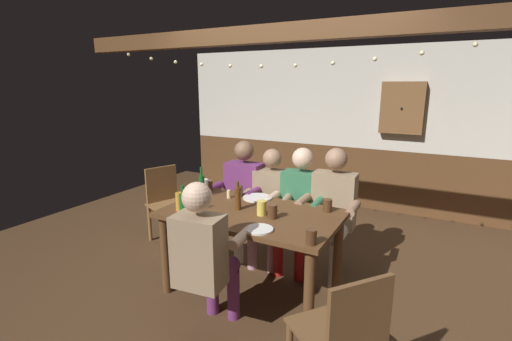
{
  "coord_description": "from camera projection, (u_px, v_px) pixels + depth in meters",
  "views": [
    {
      "loc": [
        1.43,
        -2.47,
        1.84
      ],
      "look_at": [
        0.0,
        0.19,
        1.12
      ],
      "focal_mm": 25.31,
      "sensor_mm": 36.0,
      "label": 1
    }
  ],
  "objects": [
    {
      "name": "pint_glass_2",
      "position": [
        272.0,
        212.0,
        2.94
      ],
      "size": [
        0.08,
        0.08,
        0.12
      ],
      "primitive_type": "cylinder",
      "color": "#4C2D19",
      "rests_on": "dining_table"
    },
    {
      "name": "pint_glass_7",
      "position": [
        209.0,
        186.0,
        3.71
      ],
      "size": [
        0.07,
        0.07,
        0.11
      ],
      "primitive_type": "cylinder",
      "color": "#4C2D19",
      "rests_on": "dining_table"
    },
    {
      "name": "wall_dart_cabinet",
      "position": [
        402.0,
        108.0,
        4.91
      ],
      "size": [
        0.56,
        0.15,
        0.7
      ],
      "color": "brown"
    },
    {
      "name": "ceiling_beam",
      "position": [
        281.0,
        33.0,
        3.23
      ],
      "size": [
        4.78,
        0.14,
        0.16
      ],
      "primitive_type": "cube",
      "color": "brown"
    },
    {
      "name": "chair_empty_near_right",
      "position": [
        344.0,
        337.0,
        2.0
      ],
      "size": [
        0.62,
        0.62,
        0.88
      ],
      "rotation": [
        0.0,
        0.0,
        0.9
      ],
      "color": "brown",
      "rests_on": "ground_plane"
    },
    {
      "name": "dining_table",
      "position": [
        252.0,
        224.0,
        3.14
      ],
      "size": [
        1.51,
        0.9,
        0.77
      ],
      "color": "brown",
      "rests_on": "ground_plane"
    },
    {
      "name": "pint_glass_5",
      "position": [
        311.0,
        237.0,
        2.47
      ],
      "size": [
        0.08,
        0.08,
        0.11
      ],
      "primitive_type": "cylinder",
      "color": "#4C2D19",
      "rests_on": "dining_table"
    },
    {
      "name": "pint_glass_6",
      "position": [
        186.0,
        197.0,
        3.27
      ],
      "size": [
        0.07,
        0.07,
        0.16
      ],
      "primitive_type": "cylinder",
      "color": "white",
      "rests_on": "dining_table"
    },
    {
      "name": "pint_glass_3",
      "position": [
        262.0,
        208.0,
        3.02
      ],
      "size": [
        0.08,
        0.08,
        0.13
      ],
      "primitive_type": "cylinder",
      "color": "#E5C64C",
      "rests_on": "dining_table"
    },
    {
      "name": "table_candle",
      "position": [
        229.0,
        194.0,
        3.47
      ],
      "size": [
        0.04,
        0.04,
        0.08
      ],
      "primitive_type": "cylinder",
      "color": "#F9E08C",
      "rests_on": "dining_table"
    },
    {
      "name": "back_wall_wainscot",
      "position": [
        341.0,
        175.0,
        5.66
      ],
      "size": [
        5.32,
        0.12,
        0.91
      ],
      "primitive_type": "cube",
      "color": "brown",
      "rests_on": "ground_plane"
    },
    {
      "name": "person_2",
      "position": [
        299.0,
        203.0,
        3.63
      ],
      "size": [
        0.55,
        0.55,
        1.23
      ],
      "rotation": [
        0.0,
        0.0,
        3.21
      ],
      "color": "#33724C",
      "rests_on": "ground_plane"
    },
    {
      "name": "pint_glass_8",
      "position": [
        180.0,
        202.0,
        3.12
      ],
      "size": [
        0.07,
        0.07,
        0.16
      ],
      "primitive_type": "cylinder",
      "color": "gold",
      "rests_on": "dining_table"
    },
    {
      "name": "back_wall_upper",
      "position": [
        345.0,
        98.0,
        5.38
      ],
      "size": [
        5.32,
        0.12,
        1.45
      ],
      "primitive_type": "cube",
      "color": "beige"
    },
    {
      "name": "bottle_0",
      "position": [
        202.0,
        185.0,
        3.5
      ],
      "size": [
        0.06,
        0.06,
        0.29
      ],
      "color": "#195923",
      "rests_on": "dining_table"
    },
    {
      "name": "person_4",
      "position": [
        205.0,
        254.0,
        2.56
      ],
      "size": [
        0.51,
        0.55,
        1.21
      ],
      "rotation": [
        0.0,
        0.0,
        0.11
      ],
      "color": "#997F60",
      "rests_on": "ground_plane"
    },
    {
      "name": "person_3",
      "position": [
        332.0,
        206.0,
        3.48
      ],
      "size": [
        0.56,
        0.5,
        1.25
      ],
      "rotation": [
        0.0,
        0.0,
        3.17
      ],
      "color": "#997F60",
      "rests_on": "ground_plane"
    },
    {
      "name": "pint_glass_4",
      "position": [
        328.0,
        205.0,
        3.1
      ],
      "size": [
        0.08,
        0.08,
        0.11
      ],
      "primitive_type": "cylinder",
      "color": "#4C2D19",
      "rests_on": "dining_table"
    },
    {
      "name": "ground_plane",
      "position": [
        246.0,
        297.0,
        3.2
      ],
      "size": [
        7.03,
        7.03,
        0.0
      ],
      "primitive_type": "plane",
      "color": "#4C331E"
    },
    {
      "name": "person_0",
      "position": [
        242.0,
        192.0,
        3.95
      ],
      "size": [
        0.55,
        0.52,
        1.25
      ],
      "rotation": [
        0.0,
        0.0,
        3.17
      ],
      "color": "#6B2D66",
      "rests_on": "ground_plane"
    },
    {
      "name": "chair_empty_near_left",
      "position": [
        167.0,
        202.0,
        4.3
      ],
      "size": [
        0.56,
        0.56,
        0.88
      ],
      "rotation": [
        0.0,
        0.0,
        -1.92
      ],
      "color": "brown",
      "rests_on": "ground_plane"
    },
    {
      "name": "bottle_2",
      "position": [
        184.0,
        203.0,
        3.04
      ],
      "size": [
        0.07,
        0.07,
        0.25
      ],
      "color": "#195923",
      "rests_on": "dining_table"
    },
    {
      "name": "plate_1",
      "position": [
        259.0,
        229.0,
        2.71
      ],
      "size": [
        0.21,
        0.21,
        0.01
      ],
      "primitive_type": "cylinder",
      "color": "white",
      "rests_on": "dining_table"
    },
    {
      "name": "person_1",
      "position": [
        270.0,
        201.0,
        3.78
      ],
      "size": [
        0.56,
        0.56,
        1.19
      ],
      "rotation": [
        0.0,
        0.0,
        3.33
      ],
      "color": "#997F60",
      "rests_on": "ground_plane"
    },
    {
      "name": "string_lights",
      "position": [
        278.0,
        58.0,
        3.24
      ],
      "size": [
        3.76,
        0.04,
        0.2
      ],
      "color": "#F9EAB2"
    },
    {
      "name": "bottle_1",
      "position": [
        238.0,
        198.0,
        3.14
      ],
      "size": [
        0.06,
        0.06,
        0.26
      ],
      "color": "#593314",
      "rests_on": "dining_table"
    },
    {
      "name": "plate_0",
      "position": [
        257.0,
        198.0,
        3.47
      ],
      "size": [
        0.28,
        0.28,
        0.01
      ],
      "primitive_type": "cylinder",
      "color": "white",
      "rests_on": "dining_table"
    },
    {
      "name": "pint_glass_1",
      "position": [
        205.0,
        186.0,
        3.61
      ],
      "size": [
        0.07,
        0.07,
        0.15
      ],
      "primitive_type": "cylinder",
      "color": "white",
      "rests_on": "dining_table"
    },
    {
      "name": "pint_glass_0",
      "position": [
        239.0,
        191.0,
        3.53
      ],
      "size": [
        0.08,
        0.08,
        0.11
      ],
      "primitive_type": "cylinder",
      "color": "#4C2D19",
      "rests_on": "dining_table"
    }
  ]
}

